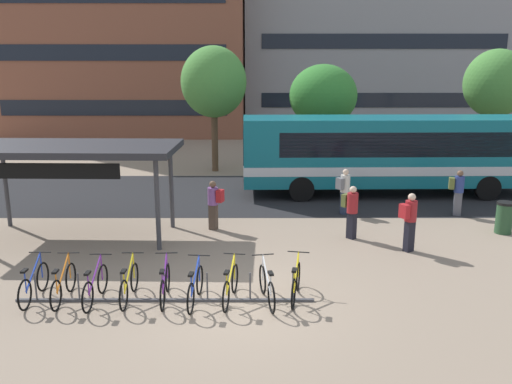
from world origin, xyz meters
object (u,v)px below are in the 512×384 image
at_px(street_tree_0, 323,96).
at_px(street_tree_2, 496,84).
at_px(transit_shelter, 72,151).
at_px(commuter_olive_pack_2, 458,190).
at_px(parked_bicycle_blue_5, 195,288).
at_px(parked_bicycle_yellow_6, 230,286).
at_px(parked_bicycle_blue_0, 34,284).
at_px(parked_bicycle_purple_4, 165,285).
at_px(commuter_olive_pack_3, 351,208).
at_px(street_tree_1, 214,82).
at_px(parked_bicycle_yellow_3, 129,285).
at_px(parked_bicycle_yellow_8, 296,284).
at_px(parked_bicycle_orange_1, 63,285).
at_px(trash_bin, 504,218).
at_px(parked_bicycle_white_7, 267,287).
at_px(commuter_red_pack_1, 409,218).
at_px(commuter_red_pack_4, 214,202).
at_px(city_bus, 387,152).
at_px(commuter_grey_pack_0, 344,188).
at_px(parked_bicycle_purple_2, 95,287).

distance_m(street_tree_0, street_tree_2, 9.89).
bearing_deg(transit_shelter, commuter_olive_pack_2, 12.36).
relative_size(parked_bicycle_blue_5, parked_bicycle_yellow_6, 1.01).
height_order(parked_bicycle_blue_0, parked_bicycle_purple_4, same).
bearing_deg(parked_bicycle_blue_0, commuter_olive_pack_3, -61.32).
bearing_deg(transit_shelter, parked_bicycle_blue_5, -46.93).
distance_m(street_tree_0, street_tree_1, 5.68).
relative_size(parked_bicycle_yellow_3, parked_bicycle_purple_4, 1.00).
xyz_separation_m(parked_bicycle_blue_5, parked_bicycle_yellow_8, (2.29, 0.23, 0.00)).
xyz_separation_m(parked_bicycle_yellow_6, commuter_olive_pack_3, (3.53, 4.54, 0.58)).
relative_size(parked_bicycle_orange_1, parked_bicycle_purple_4, 1.00).
distance_m(parked_bicycle_yellow_3, street_tree_2, 24.53).
bearing_deg(parked_bicycle_yellow_8, parked_bicycle_blue_5, 105.99).
bearing_deg(parked_bicycle_orange_1, parked_bicycle_yellow_3, -90.89).
bearing_deg(street_tree_0, parked_bicycle_purple_4, -108.86).
xyz_separation_m(parked_bicycle_yellow_6, trash_bin, (8.55, 5.04, 0.13)).
bearing_deg(parked_bicycle_blue_0, parked_bicycle_blue_5, -93.22).
bearing_deg(parked_bicycle_white_7, parked_bicycle_purple_4, 77.11).
bearing_deg(parked_bicycle_white_7, commuter_red_pack_1, -61.25).
xyz_separation_m(parked_bicycle_yellow_3, commuter_red_pack_4, (1.54, 5.36, 0.56)).
distance_m(parked_bicycle_yellow_3, commuter_red_pack_1, 8.04).
xyz_separation_m(parked_bicycle_white_7, commuter_red_pack_4, (-1.62, 5.47, 0.56)).
relative_size(transit_shelter, commuter_red_pack_4, 3.91).
bearing_deg(parked_bicycle_white_7, trash_bin, -66.94).
relative_size(commuter_olive_pack_3, trash_bin, 1.63).
xyz_separation_m(city_bus, trash_bin, (2.54, -5.29, -1.26)).
bearing_deg(street_tree_1, parked_bicycle_white_7, -81.33).
bearing_deg(parked_bicycle_yellow_3, parked_bicycle_orange_1, 90.70).
height_order(parked_bicycle_yellow_8, commuter_olive_pack_3, commuter_olive_pack_3).
distance_m(parked_bicycle_white_7, transit_shelter, 7.81).
distance_m(city_bus, parked_bicycle_blue_5, 12.53).
xyz_separation_m(parked_bicycle_blue_0, commuter_olive_pack_3, (8.06, 4.44, 0.58)).
bearing_deg(parked_bicycle_yellow_8, parked_bicycle_purple_4, 101.70).
relative_size(parked_bicycle_white_7, trash_bin, 1.65).
bearing_deg(parked_bicycle_yellow_8, commuter_red_pack_1, -37.14).
distance_m(commuter_red_pack_1, trash_bin, 3.98).
xyz_separation_m(parked_bicycle_yellow_8, trash_bin, (7.05, 4.92, 0.13)).
bearing_deg(commuter_grey_pack_0, transit_shelter, 162.27).
bearing_deg(commuter_olive_pack_3, street_tree_0, 138.08).
xyz_separation_m(parked_bicycle_purple_4, street_tree_2, (15.23, 18.15, 3.88)).
height_order(commuter_red_pack_1, commuter_olive_pack_2, commuter_red_pack_1).
distance_m(parked_bicycle_purple_2, parked_bicycle_yellow_8, 4.58).
xyz_separation_m(city_bus, parked_bicycle_purple_4, (-7.51, -10.28, -1.39)).
bearing_deg(commuter_grey_pack_0, commuter_red_pack_1, -107.07).
xyz_separation_m(parked_bicycle_blue_5, commuter_olive_pack_3, (4.33, 4.64, 0.58)).
distance_m(parked_bicycle_white_7, commuter_grey_pack_0, 7.89).
xyz_separation_m(parked_bicycle_yellow_6, commuter_red_pack_1, (4.99, 3.33, 0.62)).
bearing_deg(street_tree_0, street_tree_1, -169.06).
relative_size(commuter_red_pack_1, street_tree_2, 0.28).
distance_m(commuter_olive_pack_3, street_tree_1, 12.29).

